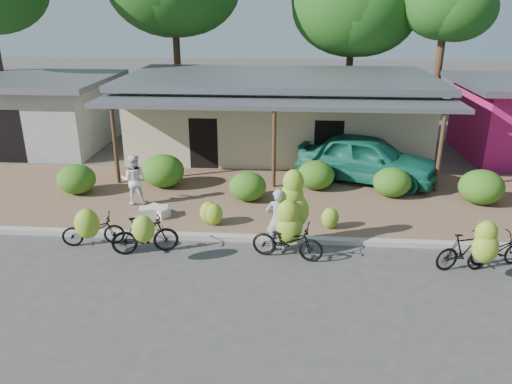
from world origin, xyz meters
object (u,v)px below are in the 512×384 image
(bike_center, at_px, (290,224))
(bike_left, at_px, (145,234))
(bike_far_left, at_px, (92,229))
(vendor, at_px, (278,220))
(sack_near, at_px, (154,212))
(sack_far, at_px, (158,211))
(tree_near_right, at_px, (442,2))
(tree_center_right, at_px, (349,4))
(bystander, at_px, (134,179))
(bike_right, at_px, (472,248))
(bike_far_right, at_px, (496,251))
(teal_van, at_px, (367,158))

(bike_center, bearing_deg, bike_left, 107.59)
(bike_far_left, bearing_deg, vendor, -100.26)
(sack_near, height_order, sack_far, sack_near)
(tree_near_right, bearing_deg, bike_far_left, -132.01)
(tree_center_right, height_order, bystander, tree_center_right)
(vendor, height_order, bystander, bystander)
(bike_right, relative_size, sack_far, 2.21)
(tree_center_right, height_order, bike_far_right, tree_center_right)
(bike_far_left, bearing_deg, sack_near, -44.34)
(tree_center_right, distance_m, bike_far_left, 18.16)
(teal_van, bearing_deg, bike_far_left, 145.74)
(tree_center_right, bearing_deg, bystander, -121.82)
(bike_right, relative_size, sack_near, 1.95)
(bike_far_left, bearing_deg, tree_near_right, -54.90)
(bike_far_left, relative_size, bike_left, 0.97)
(tree_center_right, distance_m, sack_near, 16.17)
(sack_near, distance_m, sack_far, 0.13)
(sack_far, distance_m, vendor, 4.16)
(tree_center_right, bearing_deg, bike_far_left, -117.56)
(bike_far_left, height_order, sack_near, bike_far_left)
(bike_far_left, bearing_deg, bike_left, -114.67)
(bike_left, height_order, vendor, vendor)
(bike_left, height_order, bike_center, bike_center)
(tree_center_right, distance_m, sack_far, 16.06)
(tree_near_right, xyz_separation_m, bystander, (-11.70, -10.41, -5.28))
(bike_far_left, height_order, teal_van, teal_van)
(sack_far, xyz_separation_m, vendor, (3.72, -1.75, 0.61))
(sack_near, relative_size, vendor, 0.49)
(teal_van, bearing_deg, vendor, 171.32)
(bike_left, xyz_separation_m, sack_far, (-0.28, 2.30, -0.35))
(tree_near_right, bearing_deg, bike_center, -116.76)
(bike_center, xyz_separation_m, bike_far_right, (5.15, -0.32, -0.43))
(tree_near_right, xyz_separation_m, teal_van, (-3.98, -7.61, -5.25))
(bike_center, distance_m, vendor, 0.37)
(tree_near_right, distance_m, sack_near, 16.83)
(sack_near, bearing_deg, sack_far, 40.02)
(bike_far_left, xyz_separation_m, vendor, (4.98, 0.23, 0.31))
(tree_near_right, relative_size, teal_van, 1.57)
(bike_right, bearing_deg, sack_far, 53.53)
(bike_far_left, relative_size, bike_center, 0.78)
(sack_near, xyz_separation_m, vendor, (3.82, -1.67, 0.60))
(bike_far_right, bearing_deg, tree_near_right, -26.87)
(bike_far_left, relative_size, bike_far_right, 1.00)
(bike_far_left, xyz_separation_m, bystander, (0.29, 2.91, 0.38))
(tree_center_right, relative_size, tree_near_right, 1.09)
(bike_left, distance_m, bike_center, 3.78)
(bike_left, xyz_separation_m, bike_center, (3.76, 0.37, 0.25))
(tree_center_right, distance_m, bike_left, 17.80)
(bike_far_right, bearing_deg, bike_far_left, 68.12)
(bike_far_left, xyz_separation_m, sack_near, (1.16, 1.90, -0.29))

